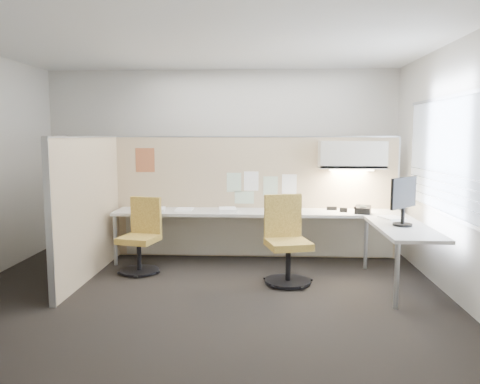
# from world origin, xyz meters

# --- Properties ---
(floor) EXTENTS (5.50, 4.50, 0.01)m
(floor) POSITION_xyz_m (0.00, 0.00, -0.01)
(floor) COLOR black
(floor) RESTS_ON ground
(ceiling) EXTENTS (5.50, 4.50, 0.01)m
(ceiling) POSITION_xyz_m (0.00, 0.00, 2.80)
(ceiling) COLOR white
(ceiling) RESTS_ON wall_back
(wall_back) EXTENTS (5.50, 0.02, 2.80)m
(wall_back) POSITION_xyz_m (0.00, 2.25, 1.40)
(wall_back) COLOR beige
(wall_back) RESTS_ON ground
(wall_front) EXTENTS (5.50, 0.02, 2.80)m
(wall_front) POSITION_xyz_m (0.00, -2.25, 1.40)
(wall_front) COLOR beige
(wall_front) RESTS_ON ground
(wall_right) EXTENTS (0.02, 4.50, 2.80)m
(wall_right) POSITION_xyz_m (2.75, 0.00, 1.40)
(wall_right) COLOR beige
(wall_right) RESTS_ON ground
(window_pane) EXTENTS (0.01, 2.80, 1.30)m
(window_pane) POSITION_xyz_m (2.73, 0.00, 1.55)
(window_pane) COLOR #A2ADBC
(window_pane) RESTS_ON wall_right
(partition_back) EXTENTS (4.10, 0.06, 1.75)m
(partition_back) POSITION_xyz_m (0.55, 1.60, 0.88)
(partition_back) COLOR #CEB48E
(partition_back) RESTS_ON floor
(partition_left) EXTENTS (0.06, 2.20, 1.75)m
(partition_left) POSITION_xyz_m (-1.50, 0.50, 0.88)
(partition_left) COLOR #CEB48E
(partition_left) RESTS_ON floor
(desk) EXTENTS (4.00, 2.07, 0.73)m
(desk) POSITION_xyz_m (0.93, 1.13, 0.60)
(desk) COLOR beige
(desk) RESTS_ON floor
(overhead_bin) EXTENTS (0.90, 0.36, 0.38)m
(overhead_bin) POSITION_xyz_m (1.90, 1.39, 1.51)
(overhead_bin) COLOR beige
(overhead_bin) RESTS_ON partition_back
(task_light_strip) EXTENTS (0.60, 0.06, 0.02)m
(task_light_strip) POSITION_xyz_m (1.90, 1.39, 1.30)
(task_light_strip) COLOR #FFEABF
(task_light_strip) RESTS_ON overhead_bin
(pinned_papers) EXTENTS (1.01, 0.00, 0.47)m
(pinned_papers) POSITION_xyz_m (0.63, 1.57, 1.03)
(pinned_papers) COLOR #8CBF8C
(pinned_papers) RESTS_ON partition_back
(poster) EXTENTS (0.28, 0.00, 0.35)m
(poster) POSITION_xyz_m (-1.05, 1.57, 1.42)
(poster) COLOR orange
(poster) RESTS_ON partition_back
(chair_left) EXTENTS (0.54, 0.56, 0.96)m
(chair_left) POSITION_xyz_m (-0.91, 0.74, 0.45)
(chair_left) COLOR black
(chair_left) RESTS_ON floor
(chair_right) EXTENTS (0.59, 0.61, 1.04)m
(chair_right) POSITION_xyz_m (0.96, 0.39, 0.49)
(chair_right) COLOR black
(chair_right) RESTS_ON floor
(monitor) EXTENTS (0.40, 0.41, 0.56)m
(monitor) POSITION_xyz_m (2.30, 0.27, 1.06)
(monitor) COLOR black
(monitor) RESTS_ON desk
(phone) EXTENTS (0.26, 0.24, 0.12)m
(phone) POSITION_xyz_m (2.01, 1.13, 0.78)
(phone) COLOR black
(phone) RESTS_ON desk
(stapler) EXTENTS (0.14, 0.04, 0.05)m
(stapler) POSITION_xyz_m (1.64, 1.41, 0.76)
(stapler) COLOR black
(stapler) RESTS_ON desk
(tape_dispenser) EXTENTS (0.11, 0.09, 0.06)m
(tape_dispenser) POSITION_xyz_m (1.78, 1.25, 0.76)
(tape_dispenser) COLOR black
(tape_dispenser) RESTS_ON desk
(coat_hook) EXTENTS (0.18, 0.45, 1.35)m
(coat_hook) POSITION_xyz_m (-1.58, -0.22, 1.42)
(coat_hook) COLOR silver
(coat_hook) RESTS_ON partition_left
(paper_stack_0) EXTENTS (0.27, 0.33, 0.03)m
(paper_stack_0) POSITION_xyz_m (-0.82, 1.26, 0.75)
(paper_stack_0) COLOR white
(paper_stack_0) RESTS_ON desk
(paper_stack_1) EXTENTS (0.23, 0.30, 0.02)m
(paper_stack_1) POSITION_xyz_m (-0.44, 1.31, 0.74)
(paper_stack_1) COLOR white
(paper_stack_1) RESTS_ON desk
(paper_stack_2) EXTENTS (0.27, 0.33, 0.05)m
(paper_stack_2) POSITION_xyz_m (0.19, 1.19, 0.75)
(paper_stack_2) COLOR white
(paper_stack_2) RESTS_ON desk
(paper_stack_3) EXTENTS (0.28, 0.34, 0.02)m
(paper_stack_3) POSITION_xyz_m (0.89, 1.34, 0.74)
(paper_stack_3) COLOR white
(paper_stack_3) RESTS_ON desk
(paper_stack_4) EXTENTS (0.32, 0.36, 0.02)m
(paper_stack_4) POSITION_xyz_m (2.31, 0.76, 0.74)
(paper_stack_4) COLOR white
(paper_stack_4) RESTS_ON desk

